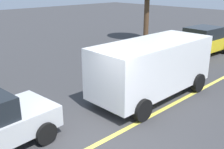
% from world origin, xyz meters
% --- Properties ---
extents(ground_plane, '(80.00, 80.00, 0.00)m').
position_xyz_m(ground_plane, '(0.00, 0.00, 0.00)').
color(ground_plane, '#38383A').
extents(lane_marking_centre, '(28.00, 0.16, 0.01)m').
position_xyz_m(lane_marking_centre, '(3.00, 0.00, 0.01)').
color(lane_marking_centre, '#E0D14C').
extents(white_van, '(5.20, 2.27, 2.20)m').
position_xyz_m(white_van, '(3.60, 1.03, 1.27)').
color(white_van, white).
rests_on(white_van, ground_plane).
extents(car_yellow_crossing, '(4.60, 2.25, 1.70)m').
position_xyz_m(car_yellow_crossing, '(10.91, 2.91, 0.84)').
color(car_yellow_crossing, gold).
rests_on(car_yellow_crossing, ground_plane).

